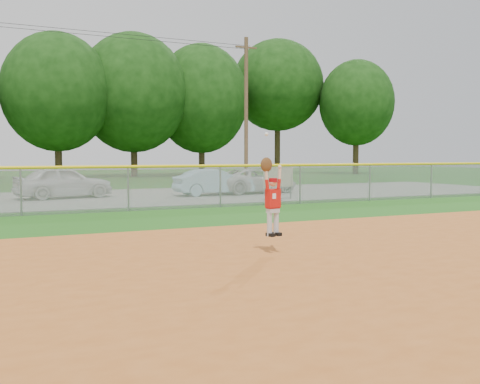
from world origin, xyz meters
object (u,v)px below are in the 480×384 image
Objects in this scene: car_blue at (214,182)px; car_white_b at (255,181)px; sponsor_sign at (278,177)px; car_white_a at (64,182)px; ballplayer at (272,197)px.

car_white_b is (2.33, 0.45, -0.01)m from car_blue.
sponsor_sign is at bearing -157.39° from car_blue.
sponsor_sign is (8.03, -4.55, 0.25)m from car_white_a.
sponsor_sign is at bearing -130.30° from car_white_a.
car_white_a reaches higher than car_white_b.
ballplayer is (-5.93, -10.62, 0.13)m from sponsor_sign.
ballplayer is (-4.41, -14.03, 0.47)m from car_blue.
ballplayer is (2.09, -15.17, 0.38)m from car_white_a.
car_blue is at bearing -110.71° from car_white_a.
car_white_b is 2.20× the size of ballplayer.
car_white_a is 1.11× the size of car_blue.
ballplayer is at bearing -119.18° from sponsor_sign.
sponsor_sign is (-0.80, -3.85, 0.35)m from car_white_b.
sponsor_sign is (1.53, -3.41, 0.34)m from car_blue.
car_white_a is 8.86m from car_white_b.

